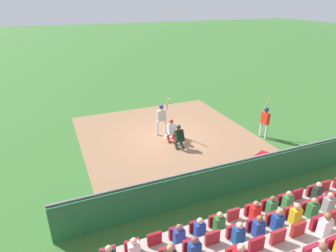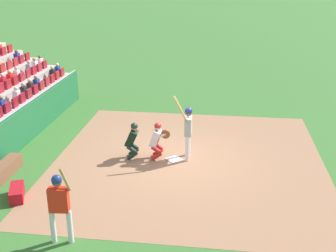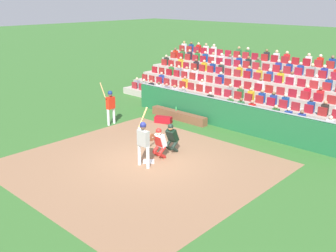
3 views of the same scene
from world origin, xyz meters
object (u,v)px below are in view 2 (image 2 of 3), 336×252
at_px(home_plate_umpire, 133,139).
at_px(batter_at_plate, 188,127).
at_px(catcher_crouching, 157,139).
at_px(equipment_duffel_bag, 17,193).
at_px(home_plate_marker, 174,159).
at_px(on_deck_batter, 59,201).

bearing_deg(home_plate_umpire, batter_at_plate, 97.31).
xyz_separation_m(catcher_crouching, equipment_duffel_bag, (3.14, -3.50, -0.55)).
distance_m(home_plate_marker, batter_at_plate, 1.21).
bearing_deg(home_plate_marker, catcher_crouching, -92.10).
height_order(home_plate_marker, on_deck_batter, on_deck_batter).
height_order(equipment_duffel_bag, on_deck_batter, on_deck_batter).
bearing_deg(home_plate_umpire, equipment_duffel_bag, -41.12).
xyz_separation_m(batter_at_plate, on_deck_batter, (5.08, -2.49, -0.03)).
xyz_separation_m(home_plate_marker, batter_at_plate, (-0.18, 0.44, 1.12)).
height_order(home_plate_umpire, equipment_duffel_bag, home_plate_umpire).
relative_size(catcher_crouching, equipment_duffel_bag, 1.47).
xyz_separation_m(catcher_crouching, on_deck_batter, (4.91, -1.48, 0.38)).
bearing_deg(on_deck_batter, batter_at_plate, 153.88).
xyz_separation_m(home_plate_marker, on_deck_batter, (4.89, -2.05, 1.09)).
distance_m(batter_at_plate, equipment_duffel_bag, 5.67).
bearing_deg(on_deck_batter, catcher_crouching, 163.29).
bearing_deg(batter_at_plate, on_deck_batter, -26.12).
xyz_separation_m(equipment_duffel_bag, on_deck_batter, (1.78, 2.02, 0.94)).
relative_size(home_plate_marker, equipment_duffel_bag, 0.50).
height_order(home_plate_marker, catcher_crouching, catcher_crouching).
height_order(batter_at_plate, catcher_crouching, batter_at_plate).
bearing_deg(equipment_duffel_bag, on_deck_batter, 26.14).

